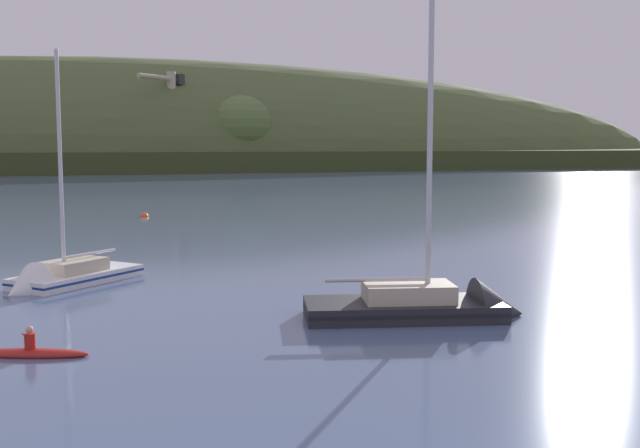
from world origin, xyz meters
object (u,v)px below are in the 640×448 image
(sailboat_midwater_white, at_px, (434,310))
(mooring_buoy_midchannel, at_px, (144,217))
(sailboat_near_mooring, at_px, (61,282))
(dockside_crane, at_px, (171,122))
(canoe_with_paddler, at_px, (30,353))

(sailboat_midwater_white, distance_m, mooring_buoy_midchannel, 42.85)
(sailboat_near_mooring, relative_size, sailboat_midwater_white, 0.83)
(sailboat_near_mooring, height_order, sailboat_midwater_white, sailboat_midwater_white)
(dockside_crane, distance_m, sailboat_midwater_white, 162.14)
(mooring_buoy_midchannel, bearing_deg, sailboat_near_mooring, -103.10)
(sailboat_midwater_white, distance_m, canoe_with_paddler, 13.71)
(dockside_crane, relative_size, sailboat_midwater_white, 1.68)
(sailboat_midwater_white, bearing_deg, sailboat_near_mooring, 153.55)
(sailboat_midwater_white, bearing_deg, dockside_crane, 99.27)
(mooring_buoy_midchannel, bearing_deg, sailboat_midwater_white, -82.84)
(canoe_with_paddler, bearing_deg, sailboat_midwater_white, -156.36)
(dockside_crane, distance_m, mooring_buoy_midchannel, 120.82)
(dockside_crane, distance_m, canoe_with_paddler, 164.50)
(mooring_buoy_midchannel, bearing_deg, dockside_crane, 80.22)
(dockside_crane, height_order, sailboat_near_mooring, dockside_crane)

